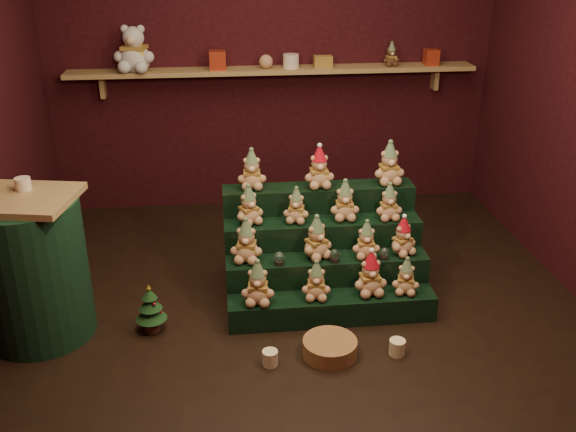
{
  "coord_description": "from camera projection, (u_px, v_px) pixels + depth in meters",
  "views": [
    {
      "loc": [
        -0.51,
        -3.8,
        2.41
      ],
      "look_at": [
        -0.06,
        0.25,
        0.61
      ],
      "focal_mm": 40.0,
      "sensor_mm": 36.0,
      "label": 1
    }
  ],
  "objects": [
    {
      "name": "ground",
      "position": [
        300.0,
        310.0,
        4.48
      ],
      "size": [
        4.0,
        4.0,
        0.0
      ],
      "primitive_type": "plane",
      "color": "black",
      "rests_on": "ground"
    },
    {
      "name": "back_wall",
      "position": [
        272.0,
        55.0,
        5.77
      ],
      "size": [
        4.0,
        0.1,
        2.8
      ],
      "primitive_type": "cube",
      "color": "black",
      "rests_on": "ground"
    },
    {
      "name": "front_wall",
      "position": [
        385.0,
        279.0,
        2.05
      ],
      "size": [
        4.0,
        0.1,
        2.8
      ],
      "primitive_type": "cube",
      "color": "black",
      "rests_on": "ground"
    },
    {
      "name": "back_shelf",
      "position": [
        274.0,
        71.0,
        5.66
      ],
      "size": [
        3.6,
        0.26,
        0.24
      ],
      "color": "tan",
      "rests_on": "ground"
    },
    {
      "name": "riser_tier_front",
      "position": [
        332.0,
        308.0,
        4.33
      ],
      "size": [
        1.4,
        0.22,
        0.18
      ],
      "primitive_type": "cube",
      "color": "black",
      "rests_on": "ground"
    },
    {
      "name": "riser_tier_midfront",
      "position": [
        327.0,
        281.0,
        4.49
      ],
      "size": [
        1.4,
        0.22,
        0.36
      ],
      "primitive_type": "cube",
      "color": "black",
      "rests_on": "ground"
    },
    {
      "name": "riser_tier_midback",
      "position": [
        322.0,
        255.0,
        4.65
      ],
      "size": [
        1.4,
        0.22,
        0.54
      ],
      "primitive_type": "cube",
      "color": "black",
      "rests_on": "ground"
    },
    {
      "name": "riser_tier_back",
      "position": [
        318.0,
        231.0,
        4.82
      ],
      "size": [
        1.4,
        0.22,
        0.72
      ],
      "primitive_type": "cube",
      "color": "black",
      "rests_on": "ground"
    },
    {
      "name": "teddy_0",
      "position": [
        258.0,
        282.0,
        4.16
      ],
      "size": [
        0.24,
        0.22,
        0.3
      ],
      "primitive_type": null,
      "rotation": [
        0.0,
        0.0,
        -0.13
      ],
      "color": "tan",
      "rests_on": "riser_tier_front"
    },
    {
      "name": "teddy_1",
      "position": [
        316.0,
        280.0,
        4.22
      ],
      "size": [
        0.21,
        0.19,
        0.27
      ],
      "primitive_type": null,
      "rotation": [
        0.0,
        0.0,
        -0.12
      ],
      "color": "tan",
      "rests_on": "riser_tier_front"
    },
    {
      "name": "teddy_2",
      "position": [
        370.0,
        273.0,
        4.27
      ],
      "size": [
        0.24,
        0.21,
        0.31
      ],
      "primitive_type": null,
      "rotation": [
        0.0,
        0.0,
        0.07
      ],
      "color": "tan",
      "rests_on": "riser_tier_front"
    },
    {
      "name": "teddy_3",
      "position": [
        406.0,
        276.0,
        4.29
      ],
      "size": [
        0.22,
        0.2,
        0.25
      ],
      "primitive_type": null,
      "rotation": [
        0.0,
        0.0,
        -0.25
      ],
      "color": "tan",
      "rests_on": "riser_tier_front"
    },
    {
      "name": "teddy_4",
      "position": [
        246.0,
        241.0,
        4.32
      ],
      "size": [
        0.25,
        0.23,
        0.31
      ],
      "primitive_type": null,
      "rotation": [
        0.0,
        0.0,
        -0.18
      ],
      "color": "tan",
      "rests_on": "riser_tier_midfront"
    },
    {
      "name": "teddy_5",
      "position": [
        317.0,
        237.0,
        4.36
      ],
      "size": [
        0.28,
        0.27,
        0.3
      ],
      "primitive_type": null,
      "rotation": [
        0.0,
        0.0,
        0.48
      ],
      "color": "tan",
      "rests_on": "riser_tier_midfront"
    },
    {
      "name": "teddy_6",
      "position": [
        366.0,
        239.0,
        4.38
      ],
      "size": [
        0.2,
        0.18,
        0.27
      ],
      "primitive_type": null,
      "rotation": [
        0.0,
        0.0,
        -0.07
      ],
      "color": "tan",
      "rests_on": "riser_tier_midfront"
    },
    {
      "name": "teddy_7",
      "position": [
        403.0,
        236.0,
        4.42
      ],
      "size": [
        0.26,
        0.25,
        0.27
      ],
      "primitive_type": null,
      "rotation": [
        0.0,
        0.0,
        0.48
      ],
      "color": "tan",
      "rests_on": "riser_tier_midfront"
    },
    {
      "name": "teddy_8",
      "position": [
        249.0,
        205.0,
        4.45
      ],
      "size": [
        0.26,
        0.25,
        0.28
      ],
      "primitive_type": null,
      "rotation": [
        0.0,
        0.0,
        0.46
      ],
      "color": "tan",
      "rests_on": "riser_tier_midback"
    },
    {
      "name": "teddy_9",
      "position": [
        296.0,
        205.0,
        4.48
      ],
      "size": [
        0.22,
        0.2,
        0.25
      ],
      "primitive_type": null,
      "rotation": [
        0.0,
        0.0,
        -0.26
      ],
      "color": "tan",
      "rests_on": "riser_tier_midback"
    },
    {
      "name": "teddy_10",
      "position": [
        345.0,
        200.0,
        4.52
      ],
      "size": [
        0.21,
        0.19,
        0.29
      ],
      "primitive_type": null,
      "rotation": [
        0.0,
        0.0,
        -0.05
      ],
      "color": "tan",
      "rests_on": "riser_tier_midback"
    },
    {
      "name": "teddy_11",
      "position": [
        389.0,
        202.0,
        4.52
      ],
      "size": [
        0.19,
        0.17,
        0.26
      ],
      "primitive_type": null,
      "rotation": [
        0.0,
        0.0,
        0.02
      ],
      "color": "tan",
      "rests_on": "riser_tier_midback"
    },
    {
      "name": "teddy_12",
      "position": [
        252.0,
        169.0,
        4.58
      ],
      "size": [
        0.22,
        0.2,
        0.29
      ],
      "primitive_type": null,
      "rotation": [
        0.0,
        0.0,
        -0.05
      ],
      "color": "tan",
      "rests_on": "riser_tier_back"
    },
    {
      "name": "teddy_13",
      "position": [
        319.0,
        167.0,
        4.6
      ],
      "size": [
        0.22,
        0.2,
        0.3
      ],
      "primitive_type": null,
      "rotation": [
        0.0,
        0.0,
        0.04
      ],
      "color": "tan",
      "rests_on": "riser_tier_back"
    },
    {
      "name": "teddy_14",
      "position": [
        389.0,
        163.0,
        4.66
      ],
      "size": [
        0.23,
        0.21,
        0.31
      ],
      "primitive_type": null,
      "rotation": [
        0.0,
        0.0,
        0.06
      ],
      "color": "tan",
      "rests_on": "riser_tier_back"
    },
    {
      "name": "snow_globe_a",
      "position": [
        279.0,
        258.0,
        4.31
      ],
      "size": [
        0.07,
        0.07,
        0.09
      ],
      "color": "black",
      "rests_on": "riser_tier_midfront"
    },
    {
      "name": "snow_globe_b",
      "position": [
        335.0,
        255.0,
        4.35
      ],
      "size": [
        0.07,
        0.07,
        0.09
      ],
      "color": "black",
      "rests_on": "riser_tier_midfront"
    },
    {
      "name": "snow_globe_c",
      "position": [
        384.0,
        253.0,
        4.38
      ],
      "size": [
        0.06,
        0.06,
        0.08
      ],
      "color": "black",
      "rests_on": "riser_tier_midfront"
    },
    {
      "name": "side_table",
      "position": [
        33.0,
        268.0,
        4.03
      ],
      "size": [
        0.72,
        0.67,
        0.97
      ],
      "rotation": [
        0.0,
        0.0,
        -0.2
      ],
      "color": "tan",
      "rests_on": "ground"
    },
    {
      "name": "table_ornament",
      "position": [
        23.0,
        184.0,
        3.91
      ],
      "size": [
        0.1,
        0.1,
        0.08
      ],
      "primitive_type": "cylinder",
      "color": "beige",
      "rests_on": "side_table"
    },
    {
      "name": "mini_christmas_tree",
      "position": [
        151.0,
        308.0,
        4.18
      ],
      "size": [
        0.2,
        0.2,
        0.35
      ],
      "rotation": [
        0.0,
        0.0,
        -0.12
      ],
      "color": "#4D261B",
      "rests_on": "ground"
    },
    {
      "name": "mug_left",
      "position": [
        270.0,
        358.0,
        3.89
      ],
      "size": [
        0.1,
        0.1,
        0.1
      ],
      "primitive_type": "cylinder",
      "color": "beige",
      "rests_on": "ground"
    },
    {
      "name": "mug_right",
      "position": [
        397.0,
        347.0,
        3.99
      ],
      "size": [
        0.1,
        0.1,
        0.1
      ],
      "primitive_type": "cylinder",
      "color": "beige",
      "rests_on": "ground"
    },
    {
      "name": "wicker_basket",
      "position": [
        330.0,
        348.0,
        3.98
      ],
      "size": [
        0.39,
        0.39,
        0.11
      ],
      "primitive_type": "cylinder",
      "rotation": [
        0.0,
        0.0,
        -0.18
      ],
      "color": "olive",
      "rests_on": "ground"
    },
    {
      "name": "white_bear",
      "position": [
        134.0,
        43.0,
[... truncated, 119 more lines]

